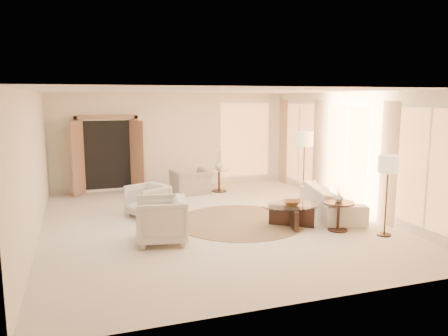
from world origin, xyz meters
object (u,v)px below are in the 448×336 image
object	(u,v)px
armchair_left	(148,199)
end_vase	(339,198)
floor_lamp_far	(388,168)
accent_chair	(191,178)
side_table	(219,178)
coffee_table	(292,213)
bowl	(292,203)
armchair_right	(161,218)
end_table	(338,211)
sofa	(331,201)
side_vase	(219,165)
floor_lamp_near	(305,142)

from	to	relation	value
armchair_left	end_vase	bearing A→B (deg)	30.17
armchair_left	end_vase	distance (m)	4.18
floor_lamp_far	end_vase	distance (m)	1.11
accent_chair	side_table	xyz separation A→B (m)	(0.83, 0.00, -0.05)
armchair_left	coffee_table	bearing A→B (deg)	31.21
accent_chair	coffee_table	size ratio (longest dim) A/B	0.62
coffee_table	bowl	world-z (taller)	bowl
armchair_right	end_table	xyz separation A→B (m)	(3.52, -0.43, -0.06)
armchair_left	side_table	world-z (taller)	armchair_left
end_table	end_vase	xyz separation A→B (m)	(-0.00, 0.00, 0.28)
sofa	armchair_left	size ratio (longest dim) A/B	2.83
armchair_left	side_vase	bearing A→B (deg)	104.03
armchair_left	bowl	world-z (taller)	armchair_left
accent_chair	end_vase	size ratio (longest dim) A/B	5.44
armchair_left	end_table	xyz separation A→B (m)	(3.48, -2.30, 0.01)
armchair_left	end_table	size ratio (longest dim) A/B	1.27
armchair_left	end_vase	world-z (taller)	armchair_left
armchair_left	side_table	xyz separation A→B (m)	(2.35, 2.00, -0.01)
bowl	armchair_left	bearing A→B (deg)	147.57
end_table	side_table	world-z (taller)	side_table
floor_lamp_far	bowl	distance (m)	2.01
side_vase	armchair_left	bearing A→B (deg)	-139.61
end_vase	floor_lamp_far	bearing A→B (deg)	-40.13
side_table	bowl	distance (m)	3.75
side_table	end_vase	distance (m)	4.45
floor_lamp_far	side_vase	bearing A→B (deg)	110.38
end_table	armchair_left	bearing A→B (deg)	146.53
coffee_table	end_table	distance (m)	0.95
armchair_right	end_vase	distance (m)	3.55
side_table	floor_lamp_far	size ratio (longest dim) A/B	0.41
side_vase	bowl	bearing A→B (deg)	-84.23
accent_chair	floor_lamp_near	distance (m)	3.29
coffee_table	end_table	xyz separation A→B (m)	(0.75, -0.57, 0.12)
floor_lamp_far	side_vase	world-z (taller)	floor_lamp_far
end_table	end_vase	size ratio (longest dim) A/B	3.38
accent_chair	coffee_table	distance (m)	3.92
sofa	end_table	bearing A→B (deg)	168.47
side_table	floor_lamp_near	size ratio (longest dim) A/B	0.36
sofa	bowl	bearing A→B (deg)	126.67
sofa	bowl	size ratio (longest dim) A/B	6.03
coffee_table	side_vase	distance (m)	3.78
accent_chair	floor_lamp_near	bearing A→B (deg)	138.85
bowl	end_vase	xyz separation A→B (m)	(0.75, -0.57, 0.17)
sofa	armchair_right	xyz separation A→B (m)	(-4.05, -0.68, 0.14)
bowl	end_vase	distance (m)	0.96
armchair_right	side_vase	xyz separation A→B (m)	(2.39, 3.87, 0.29)
floor_lamp_far	end_vase	size ratio (longest dim) A/B	8.50
armchair_right	coffee_table	xyz separation A→B (m)	(2.77, 0.14, -0.18)
armchair_left	end_table	distance (m)	4.17
end_table	bowl	xyz separation A→B (m)	(-0.75, 0.57, 0.10)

